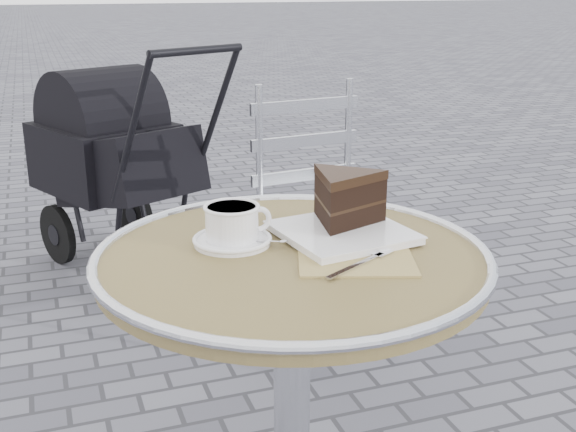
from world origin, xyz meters
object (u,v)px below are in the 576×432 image
object	(u,v)px
cake_plate_set	(344,206)
cafe_table	(292,335)
bistro_chair	(315,185)
baby_stroller	(119,168)
cappuccino_set	(233,227)

from	to	relation	value
cake_plate_set	cafe_table	bearing A→B (deg)	-160.44
cake_plate_set	bistro_chair	size ratio (longest dim) A/B	0.41
baby_stroller	cafe_table	bearing A→B (deg)	-112.04
cake_plate_set	baby_stroller	bearing A→B (deg)	88.82
cafe_table	cappuccino_set	xyz separation A→B (m)	(-0.09, 0.09, 0.20)
cake_plate_set	baby_stroller	xyz separation A→B (m)	(-0.23, 1.84, -0.35)
cappuccino_set	cake_plate_set	distance (m)	0.22
cappuccino_set	bistro_chair	world-z (taller)	bistro_chair
baby_stroller	bistro_chair	bearing A→B (deg)	-83.41
cafe_table	bistro_chair	distance (m)	1.11
cappuccino_set	baby_stroller	distance (m)	1.85
cafe_table	baby_stroller	distance (m)	1.91
baby_stroller	cake_plate_set	bearing A→B (deg)	-107.88
cake_plate_set	baby_stroller	distance (m)	1.88
cake_plate_set	cappuccino_set	bearing A→B (deg)	167.48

